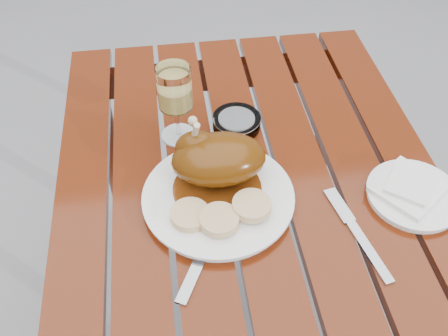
{
  "coord_description": "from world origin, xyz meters",
  "views": [
    {
      "loc": [
        -0.15,
        -0.61,
        1.52
      ],
      "look_at": [
        -0.05,
        0.08,
        0.78
      ],
      "focal_mm": 40.0,
      "sensor_mm": 36.0,
      "label": 1
    }
  ],
  "objects_px": {
    "table": "(249,298)",
    "wine_glass": "(176,104)",
    "side_plate": "(413,195)",
    "ashtray": "(237,122)",
    "dinner_plate": "(218,198)"
  },
  "relations": [
    {
      "from": "table",
      "to": "dinner_plate",
      "type": "height_order",
      "value": "dinner_plate"
    },
    {
      "from": "dinner_plate",
      "to": "wine_glass",
      "type": "distance_m",
      "value": 0.23
    },
    {
      "from": "dinner_plate",
      "to": "ashtray",
      "type": "distance_m",
      "value": 0.23
    },
    {
      "from": "wine_glass",
      "to": "ashtray",
      "type": "distance_m",
      "value": 0.16
    },
    {
      "from": "dinner_plate",
      "to": "side_plate",
      "type": "relative_size",
      "value": 1.61
    },
    {
      "from": "table",
      "to": "ashtray",
      "type": "bearing_deg",
      "value": 90.7
    },
    {
      "from": "ashtray",
      "to": "dinner_plate",
      "type": "bearing_deg",
      "value": -108.28
    },
    {
      "from": "table",
      "to": "side_plate",
      "type": "relative_size",
      "value": 6.38
    },
    {
      "from": "table",
      "to": "side_plate",
      "type": "distance_m",
      "value": 0.5
    },
    {
      "from": "table",
      "to": "ashtray",
      "type": "distance_m",
      "value": 0.45
    },
    {
      "from": "side_plate",
      "to": "ashtray",
      "type": "distance_m",
      "value": 0.41
    },
    {
      "from": "table",
      "to": "wine_glass",
      "type": "distance_m",
      "value": 0.53
    },
    {
      "from": "dinner_plate",
      "to": "wine_glass",
      "type": "height_order",
      "value": "wine_glass"
    },
    {
      "from": "dinner_plate",
      "to": "wine_glass",
      "type": "relative_size",
      "value": 1.65
    },
    {
      "from": "table",
      "to": "wine_glass",
      "type": "relative_size",
      "value": 6.56
    }
  ]
}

